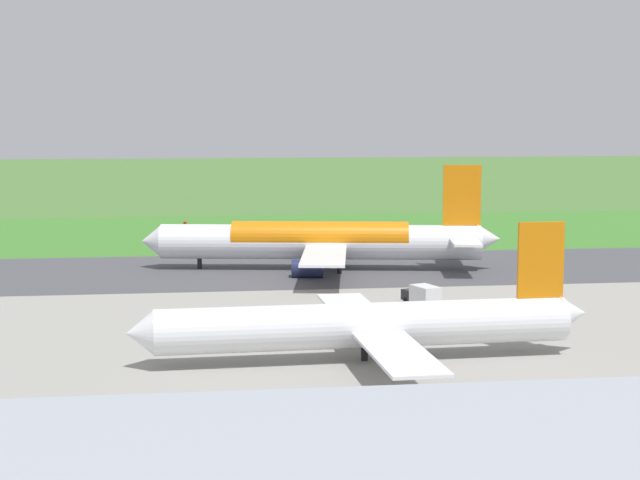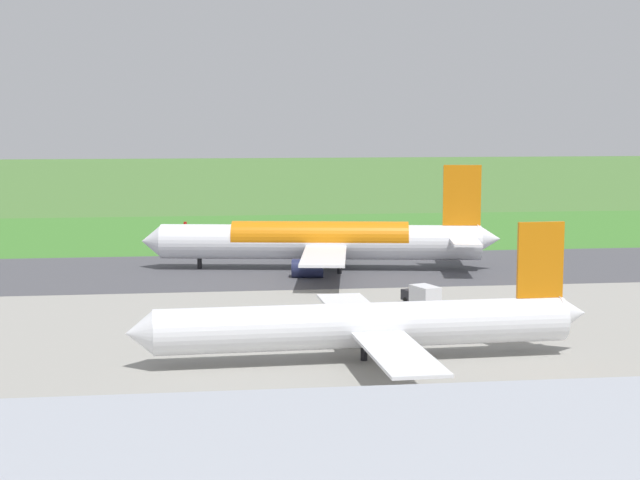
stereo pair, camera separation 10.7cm
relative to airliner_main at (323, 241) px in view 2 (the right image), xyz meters
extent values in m
plane|color=#477233|center=(6.86, -0.06, -4.35)|extent=(800.00, 800.00, 0.00)
cube|color=#47474C|center=(6.86, -0.06, -4.32)|extent=(600.00, 34.77, 0.06)
cube|color=gray|center=(6.86, 50.43, -4.33)|extent=(440.00, 110.00, 0.05)
cube|color=#3C782B|center=(6.86, -43.32, -4.33)|extent=(600.00, 80.00, 0.04)
cylinder|color=white|center=(0.37, -0.06, -0.15)|extent=(48.20, 13.00, 5.20)
cone|color=white|center=(25.53, -4.24, -0.15)|extent=(3.77, 5.37, 4.94)
cone|color=white|center=(-24.48, 4.07, 0.45)|extent=(4.18, 4.93, 4.42)
cube|color=orange|center=(-20.46, 3.40, 6.95)|extent=(5.61, 1.41, 9.00)
cube|color=white|center=(-19.56, 8.83, 0.65)|extent=(5.42, 9.53, 0.36)
cube|color=white|center=(-21.36, -2.02, 0.65)|extent=(5.42, 9.53, 0.36)
cube|color=white|center=(1.19, 10.95, -0.55)|extent=(9.53, 22.69, 0.35)
cube|color=white|center=(-2.42, -10.75, -0.55)|extent=(9.53, 22.69, 0.35)
cylinder|color=#23284C|center=(3.08, 7.09, -3.03)|extent=(4.90, 3.50, 2.80)
cylinder|color=#23284C|center=(0.62, -7.71, -3.03)|extent=(4.90, 3.50, 2.80)
cylinder|color=black|center=(18.37, -3.05, -2.64)|extent=(0.70, 0.70, 3.42)
cylinder|color=black|center=(-1.93, 4.38, -2.64)|extent=(0.70, 0.70, 3.42)
cylinder|color=black|center=(-3.24, -3.52, -2.64)|extent=(0.70, 0.70, 3.42)
cylinder|color=orange|center=(0.37, -0.06, 0.37)|extent=(26.90, 9.48, 5.23)
cylinder|color=white|center=(3.44, 56.29, -0.91)|extent=(39.42, 5.66, 4.26)
cone|color=white|center=(24.31, 57.04, -0.91)|extent=(2.60, 4.13, 4.04)
cone|color=white|center=(-17.17, 55.55, -0.42)|extent=(2.99, 3.72, 3.62)
cube|color=orange|center=(-13.83, 55.67, 4.90)|extent=(4.60, 0.57, 7.37)
cube|color=white|center=(2.30, 65.26, -1.24)|extent=(5.55, 18.18, 0.29)
cube|color=white|center=(2.95, 47.26, -1.24)|extent=(5.55, 18.18, 0.29)
cylinder|color=black|center=(3.44, 56.29, -3.70)|extent=(0.65, 0.65, 1.31)
cube|color=black|center=(-7.49, 28.55, -3.25)|extent=(2.80, 2.80, 1.30)
cube|color=silver|center=(-8.41, 31.20, -2.80)|extent=(3.42, 4.34, 2.20)
cylinder|color=black|center=(-6.54, 28.88, -3.90)|extent=(0.58, 0.95, 0.90)
cylinder|color=black|center=(-8.43, 28.23, -3.90)|extent=(0.58, 0.95, 0.90)
cylinder|color=black|center=(-7.66, 32.09, -3.90)|extent=(0.58, 0.95, 0.90)
cylinder|color=black|center=(-9.55, 31.44, -3.90)|extent=(0.58, 0.95, 0.90)
cube|color=gray|center=(-37.02, -7.23, -3.66)|extent=(3.86, 4.48, 0.75)
cube|color=#2D333D|center=(-36.91, -7.06, -3.01)|extent=(2.64, 2.78, 0.55)
cylinder|color=black|center=(-37.11, -8.86, -4.03)|extent=(0.54, 0.65, 0.64)
cylinder|color=black|center=(-38.51, -7.91, -4.03)|extent=(0.54, 0.65, 0.64)
cylinder|color=black|center=(-35.53, -6.55, -4.03)|extent=(0.54, 0.65, 0.64)
cylinder|color=black|center=(-36.93, -5.59, -4.03)|extent=(0.54, 0.65, 0.64)
cylinder|color=slate|center=(20.76, -46.00, -3.31)|extent=(0.10, 0.10, 2.09)
cube|color=red|center=(20.76, -46.02, -1.96)|extent=(0.60, 0.04, 0.60)
cone|color=orange|center=(26.45, -46.21, -4.08)|extent=(0.40, 0.40, 0.55)
camera|label=1|loc=(19.43, 146.90, 18.67)|focal=55.90mm
camera|label=2|loc=(19.32, 146.91, 18.67)|focal=55.90mm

